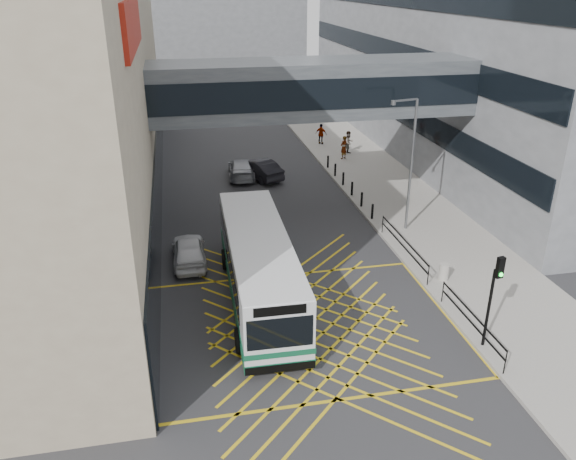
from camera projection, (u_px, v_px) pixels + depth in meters
ground at (307, 327)px, 23.04m from camera, size 120.00×120.00×0.00m
building_right at (533, 21)px, 44.72m from camera, size 24.09×44.00×20.00m
building_far at (188, 13)px, 72.68m from camera, size 28.00×16.00×18.00m
skybridge at (313, 88)px, 31.25m from camera, size 20.00×4.10×3.00m
pavement at (386, 188)px, 38.04m from camera, size 6.00×54.00×0.16m
box_junction at (307, 327)px, 23.04m from camera, size 12.00×9.00×0.01m
bus at (259, 265)px, 24.41m from camera, size 2.97×11.22×3.13m
car_white at (189, 250)px, 27.96m from camera, size 1.83×4.40×1.39m
car_dark at (259, 169)px, 39.93m from camera, size 3.48×4.83×1.41m
car_silver at (241, 168)px, 40.18m from camera, size 2.23×4.60×1.39m
traffic_light at (494, 289)px, 20.52m from camera, size 0.30×0.46×3.88m
street_lamp at (409, 158)px, 30.00m from camera, size 1.66×0.55×7.31m
litter_bin at (444, 272)px, 26.19m from camera, size 0.46×0.46×0.80m
kerb_railings at (431, 273)px, 25.37m from camera, size 0.05×12.54×1.00m
bollards at (348, 184)px, 37.33m from camera, size 0.14×10.14×0.90m
pedestrian_a at (344, 148)px, 43.69m from camera, size 0.88×0.84×1.79m
pedestrian_b at (349, 143)px, 44.94m from camera, size 1.03×0.86×1.84m
pedestrian_c at (321, 134)px, 47.63m from camera, size 1.10×1.01×1.72m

